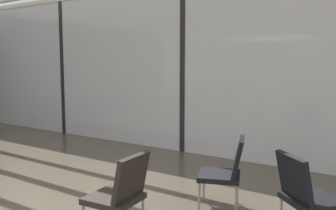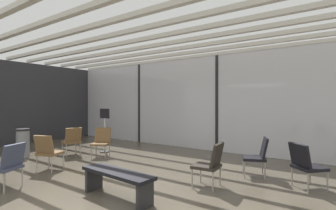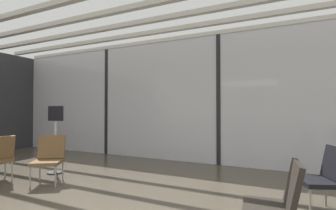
{
  "view_description": "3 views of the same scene",
  "coord_description": "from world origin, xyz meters",
  "px_view_note": "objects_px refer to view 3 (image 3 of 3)",
  "views": [
    {
      "loc": [
        3.72,
        -0.84,
        1.73
      ],
      "look_at": [
        -0.13,
        4.86,
        0.95
      ],
      "focal_mm": 38.81,
      "sensor_mm": 36.0,
      "label": 1
    },
    {
      "loc": [
        3.53,
        -2.67,
        1.65
      ],
      "look_at": [
        -1.77,
        4.8,
        1.55
      ],
      "focal_mm": 26.77,
      "sensor_mm": 36.0,
      "label": 2
    },
    {
      "loc": [
        1.47,
        -0.83,
        1.36
      ],
      "look_at": [
        -0.34,
        2.97,
        1.44
      ],
      "focal_mm": 26.11,
      "sensor_mm": 36.0,
      "label": 3
    }
  ],
  "objects_px": {
    "lounge_chair_0": "(49,156)",
    "lounge_chair_7": "(279,200)",
    "info_sign": "(55,141)",
    "parked_airplane": "(245,90)",
    "lounge_chair_1": "(325,175)"
  },
  "relations": [
    {
      "from": "parked_airplane",
      "to": "lounge_chair_1",
      "type": "xyz_separation_m",
      "value": [
        2.09,
        -7.85,
        -1.76
      ]
    },
    {
      "from": "lounge_chair_0",
      "to": "lounge_chair_7",
      "type": "distance_m",
      "value": 3.96
    },
    {
      "from": "lounge_chair_0",
      "to": "lounge_chair_7",
      "type": "height_order",
      "value": "same"
    },
    {
      "from": "parked_airplane",
      "to": "info_sign",
      "type": "bearing_deg",
      "value": -109.57
    },
    {
      "from": "lounge_chair_0",
      "to": "info_sign",
      "type": "relative_size",
      "value": 0.6
    },
    {
      "from": "lounge_chair_0",
      "to": "info_sign",
      "type": "xyz_separation_m",
      "value": [
        -0.48,
        0.53,
        0.18
      ]
    },
    {
      "from": "parked_airplane",
      "to": "lounge_chair_1",
      "type": "height_order",
      "value": "parked_airplane"
    },
    {
      "from": "lounge_chair_1",
      "to": "lounge_chair_7",
      "type": "height_order",
      "value": "same"
    },
    {
      "from": "lounge_chair_1",
      "to": "info_sign",
      "type": "relative_size",
      "value": 0.6
    },
    {
      "from": "lounge_chair_0",
      "to": "parked_airplane",
      "type": "bearing_deg",
      "value": 42.15
    },
    {
      "from": "lounge_chair_0",
      "to": "lounge_chair_1",
      "type": "bearing_deg",
      "value": -23.75
    },
    {
      "from": "lounge_chair_1",
      "to": "lounge_chair_7",
      "type": "bearing_deg",
      "value": -44.43
    },
    {
      "from": "parked_airplane",
      "to": "lounge_chair_0",
      "type": "xyz_separation_m",
      "value": [
        -2.36,
        -8.52,
        -1.76
      ]
    },
    {
      "from": "lounge_chair_7",
      "to": "parked_airplane",
      "type": "bearing_deg",
      "value": -175.55
    },
    {
      "from": "info_sign",
      "to": "lounge_chair_7",
      "type": "bearing_deg",
      "value": -14.44
    }
  ]
}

